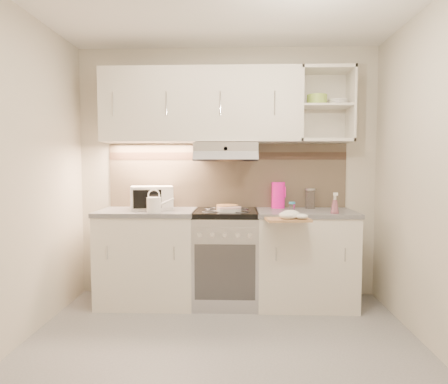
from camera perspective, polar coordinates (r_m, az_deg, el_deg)
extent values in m
plane|color=gray|center=(2.99, -0.41, -22.61)|extent=(3.00, 3.00, 0.00)
cube|color=beige|center=(4.07, 0.40, 2.77)|extent=(3.00, 0.04, 2.50)
cube|color=beige|center=(1.28, -3.02, 0.06)|extent=(3.00, 0.04, 2.50)
cube|color=beige|center=(3.12, -29.18, 1.88)|extent=(0.04, 2.80, 2.50)
cube|color=tan|center=(4.06, 0.39, 2.34)|extent=(2.40, 0.02, 0.64)
cube|color=#3C2B21|center=(4.05, 0.39, 5.17)|extent=(2.40, 0.01, 0.08)
cube|color=silver|center=(3.95, -3.37, 12.17)|extent=(1.90, 0.34, 0.70)
cube|color=silver|center=(4.03, 14.28, 11.91)|extent=(0.50, 0.34, 0.70)
cylinder|color=#8FB847|center=(4.02, 13.15, 12.67)|extent=(0.19, 0.19, 0.10)
cylinder|color=silver|center=(4.06, 15.98, 12.22)|extent=(0.18, 0.18, 0.06)
cube|color=#B7B7BC|center=(3.87, 0.32, 6.11)|extent=(0.60, 0.40, 0.12)
cube|color=silver|center=(3.97, -10.76, -9.29)|extent=(0.90, 0.60, 0.86)
cube|color=slate|center=(3.89, -10.85, -2.82)|extent=(0.92, 0.62, 0.04)
cube|color=silver|center=(3.93, 11.42, -9.44)|extent=(0.90, 0.60, 0.86)
cube|color=slate|center=(3.85, 11.52, -2.91)|extent=(0.92, 0.62, 0.04)
cube|color=#B7B7BC|center=(3.88, 0.27, -9.61)|extent=(0.60, 0.58, 0.85)
cube|color=black|center=(3.80, 0.27, -3.00)|extent=(0.60, 0.60, 0.05)
cube|color=white|center=(3.93, -10.26, -0.81)|extent=(0.45, 0.37, 0.22)
cube|color=black|center=(3.79, -10.73, -1.00)|extent=(0.26, 0.07, 0.17)
cylinder|color=white|center=(3.66, -9.98, -1.84)|extent=(0.13, 0.13, 0.14)
cone|color=white|center=(3.64, -8.43, -1.53)|extent=(0.18, 0.05, 0.11)
torus|color=white|center=(3.65, -9.99, -0.45)|extent=(0.11, 0.02, 0.11)
cylinder|color=silver|center=(3.71, 0.72, -2.67)|extent=(0.23, 0.23, 0.01)
cylinder|color=silver|center=(3.71, 0.72, -2.44)|extent=(0.23, 0.23, 0.01)
cylinder|color=silver|center=(3.70, 0.72, -2.22)|extent=(0.23, 0.23, 0.01)
cube|color=silver|center=(3.70, 0.72, -2.07)|extent=(0.15, 0.06, 0.01)
cylinder|color=#A96D3F|center=(3.79, 0.45, -2.24)|extent=(0.21, 0.21, 0.05)
cylinder|color=#FF11A7|center=(4.00, 7.75, -0.44)|extent=(0.13, 0.13, 0.26)
cube|color=#FF11A7|center=(4.00, 8.69, 0.01)|extent=(0.02, 0.03, 0.11)
cylinder|color=silver|center=(4.05, 12.18, -1.02)|extent=(0.10, 0.10, 0.18)
cylinder|color=#B7B7BC|center=(4.04, 12.20, 0.38)|extent=(0.10, 0.10, 0.02)
cylinder|color=white|center=(3.78, 9.68, -2.19)|extent=(0.05, 0.05, 0.07)
cylinder|color=#2895CB|center=(3.77, 9.69, -1.55)|extent=(0.06, 0.06, 0.02)
cone|color=pink|center=(3.67, 15.55, -2.03)|extent=(0.08, 0.08, 0.12)
cube|color=tan|center=(3.47, 8.93, -3.79)|extent=(0.40, 0.36, 0.02)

